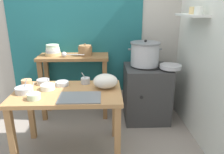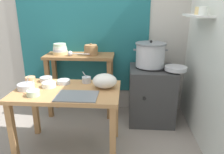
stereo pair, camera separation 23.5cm
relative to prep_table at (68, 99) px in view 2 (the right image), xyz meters
The scene contains 20 objects.
ground_plane 0.62m from the prep_table, 18.83° to the left, with size 9.00×9.00×0.00m, color gray.
wall_back 1.35m from the prep_table, 79.50° to the left, with size 4.40×0.12×2.60m.
wall_right 1.69m from the prep_table, ahead, with size 0.30×3.20×2.60m.
prep_table is the anchor object (origin of this frame).
back_shelf_table 0.88m from the prep_table, 92.93° to the left, with size 0.96×0.40×0.90m.
stove_block 1.24m from the prep_table, 37.54° to the left, with size 0.60×0.61×0.78m.
steamer_pot 1.25m from the prep_table, 39.46° to the left, with size 0.45×0.40×0.35m.
clay_pot 0.95m from the prep_table, 82.12° to the left, with size 0.19×0.19×0.16m.
bowl_stack_enamel 1.02m from the prep_table, 109.93° to the left, with size 0.21×0.21×0.15m.
ladle 0.86m from the prep_table, 100.17° to the left, with size 0.31×0.07×0.07m.
serving_tray 0.25m from the prep_table, 49.69° to the right, with size 0.40×0.28×0.01m, color slate.
plastic_bag 0.44m from the prep_table, 11.27° to the left, with size 0.26×0.21×0.16m, color silver.
wide_pan 1.38m from the prep_table, 25.70° to the left, with size 0.28×0.28×0.05m, color #B7BABF.
prep_bowl_0 0.36m from the prep_table, 147.34° to the right, with size 0.13×0.13×0.15m.
prep_bowl_1 0.32m from the prep_table, 53.80° to the left, with size 0.10×0.10×0.14m.
prep_bowl_2 0.26m from the prep_table, 162.75° to the left, with size 0.15×0.15×0.14m.
prep_bowl_3 0.41m from the prep_table, 142.33° to the left, with size 0.14×0.14×0.05m.
prep_bowl_4 0.24m from the prep_table, 115.39° to the left, with size 0.14×0.14×0.04m.
prep_bowl_5 0.45m from the prep_table, behind, with size 0.18×0.18×0.15m.
prep_bowl_6 0.53m from the prep_table, 158.14° to the left, with size 0.11×0.11×0.07m.
Camera 2 is at (0.49, -2.12, 1.56)m, focal length 34.84 mm.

